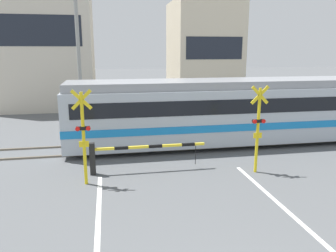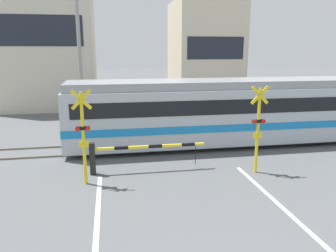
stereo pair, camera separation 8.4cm
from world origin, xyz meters
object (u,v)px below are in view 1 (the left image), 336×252
(crossing_signal_right, at_px, (258,125))
(pedestrian, at_px, (153,104))
(crossing_barrier_near, at_px, (124,152))
(crossing_signal_left, at_px, (83,133))
(crossing_barrier_far, at_px, (179,116))
(commuter_train, at_px, (272,108))

(crossing_signal_right, bearing_deg, pedestrian, 102.75)
(crossing_signal_right, height_order, pedestrian, crossing_signal_right)
(crossing_barrier_near, height_order, crossing_signal_left, crossing_signal_left)
(crossing_signal_left, bearing_deg, crossing_signal_right, 0.00)
(crossing_barrier_far, bearing_deg, crossing_signal_left, -123.98)
(commuter_train, distance_m, pedestrian, 8.33)
(commuter_train, bearing_deg, pedestrian, 127.06)
(crossing_barrier_far, bearing_deg, pedestrian, 107.48)
(commuter_train, bearing_deg, crossing_barrier_near, -157.83)
(crossing_barrier_near, xyz_separation_m, pedestrian, (2.46, 9.67, 0.20))
(crossing_signal_left, distance_m, pedestrian, 11.21)
(commuter_train, distance_m, crossing_barrier_near, 8.11)
(crossing_signal_right, bearing_deg, crossing_signal_left, 180.00)
(crossing_barrier_far, relative_size, pedestrian, 2.54)
(pedestrian, bearing_deg, crossing_barrier_near, -104.27)
(crossing_signal_right, relative_size, pedestrian, 1.91)
(crossing_barrier_near, bearing_deg, crossing_signal_right, -10.02)
(crossing_signal_left, relative_size, pedestrian, 1.91)
(crossing_barrier_near, xyz_separation_m, crossing_signal_right, (4.84, -0.86, 1.01))
(crossing_signal_left, height_order, pedestrian, crossing_signal_left)
(crossing_barrier_near, distance_m, pedestrian, 9.98)
(crossing_barrier_near, xyz_separation_m, crossing_barrier_far, (3.51, 6.33, 0.00))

